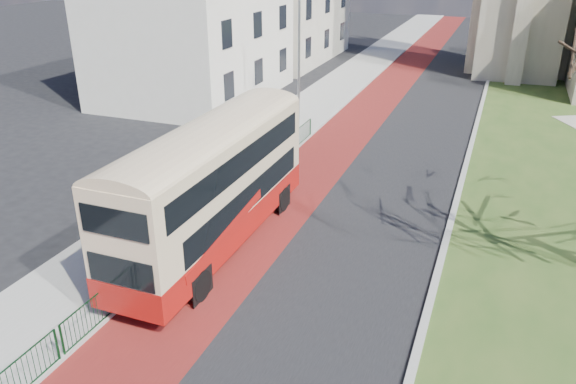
% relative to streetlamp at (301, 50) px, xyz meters
% --- Properties ---
extents(ground, '(160.00, 160.00, 0.00)m').
position_rel_streetlamp_xyz_m(ground, '(4.35, -18.00, -4.59)').
color(ground, black).
rests_on(ground, ground).
extents(road_carriageway, '(9.00, 120.00, 0.01)m').
position_rel_streetlamp_xyz_m(road_carriageway, '(5.85, 2.00, -4.59)').
color(road_carriageway, black).
rests_on(road_carriageway, ground).
extents(bus_lane, '(3.40, 120.00, 0.01)m').
position_rel_streetlamp_xyz_m(bus_lane, '(3.15, 2.00, -4.59)').
color(bus_lane, '#591414').
rests_on(bus_lane, ground).
extents(pavement_west, '(4.00, 120.00, 0.12)m').
position_rel_streetlamp_xyz_m(pavement_west, '(-0.65, 2.00, -4.53)').
color(pavement_west, gray).
rests_on(pavement_west, ground).
extents(kerb_west, '(0.25, 120.00, 0.13)m').
position_rel_streetlamp_xyz_m(kerb_west, '(1.35, 2.00, -4.53)').
color(kerb_west, '#999993').
rests_on(kerb_west, ground).
extents(kerb_east, '(0.25, 80.00, 0.13)m').
position_rel_streetlamp_xyz_m(kerb_east, '(10.45, 4.00, -4.53)').
color(kerb_east, '#999993').
rests_on(kerb_east, ground).
extents(pedestrian_railing, '(0.07, 24.00, 1.12)m').
position_rel_streetlamp_xyz_m(pedestrian_railing, '(1.40, -14.00, -4.04)').
color(pedestrian_railing, '#0B3315').
rests_on(pedestrian_railing, ground).
extents(street_block_near, '(10.30, 14.30, 13.00)m').
position_rel_streetlamp_xyz_m(street_block_near, '(-9.65, 4.00, 1.92)').
color(street_block_near, silver).
rests_on(street_block_near, ground).
extents(streetlamp, '(2.13, 0.18, 8.00)m').
position_rel_streetlamp_xyz_m(streetlamp, '(0.00, 0.00, 0.00)').
color(streetlamp, gray).
rests_on(streetlamp, pavement_west).
extents(bus, '(2.66, 11.09, 4.62)m').
position_rel_streetlamp_xyz_m(bus, '(2.35, -15.84, -1.95)').
color(bus, maroon).
rests_on(bus, ground).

